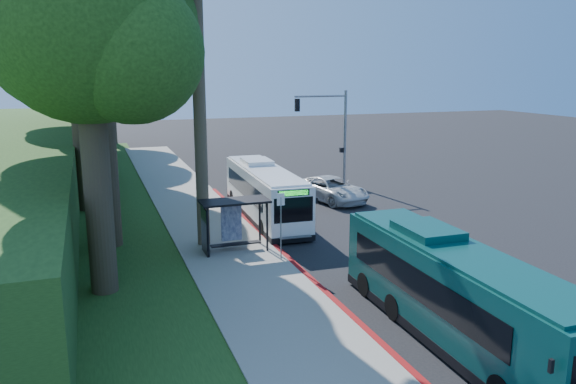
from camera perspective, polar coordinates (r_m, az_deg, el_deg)
name	(u,v)px	position (r m, az deg, el deg)	size (l,w,h in m)	color
ground	(343,223)	(31.88, 5.56, -3.16)	(140.00, 140.00, 0.00)	black
sidewalk	(215,235)	(29.60, -7.38, -4.31)	(4.50, 70.00, 0.12)	gray
red_curb	(282,253)	(26.50, -0.60, -6.20)	(0.25, 30.00, 0.13)	maroon
grass_verge	(98,221)	(33.82, -18.72, -2.81)	(8.00, 70.00, 0.06)	#234719
bus_shelter	(229,215)	(26.45, -6.05, -2.37)	(3.20, 1.51, 2.55)	black
stop_sign_pole	(281,217)	(24.89, -0.73, -2.59)	(0.35, 0.06, 3.17)	gray
traffic_signal_pole	(333,126)	(41.59, 4.55, 6.71)	(4.10, 0.30, 7.00)	gray
tree_0	(97,8)	(27.87, -18.83, 17.29)	(8.40, 8.00, 15.70)	#382B1E
tree_2	(100,41)	(43.79, -18.55, 14.34)	(8.82, 8.40, 15.12)	#382B1E
tree_3	(71,26)	(51.84, -21.19, 15.42)	(10.08, 9.60, 17.28)	#382B1E
tree_4	(101,56)	(59.76, -18.44, 12.94)	(8.40, 8.00, 14.14)	#382B1E
tree_5	(109,65)	(67.79, -17.74, 12.20)	(7.35, 7.00, 12.86)	#382B1E
tree_6	(89,35)	(21.76, -19.57, 14.84)	(7.56, 7.20, 13.74)	#382B1E
white_bus	(264,192)	(32.53, -2.41, 0.04)	(2.70, 10.83, 3.21)	white
teal_bus	(455,292)	(18.79, 16.62, -9.69)	(2.54, 11.14, 3.31)	#0B3E3A
pickup	(332,189)	(36.99, 4.46, 0.29)	(2.61, 5.65, 1.57)	silver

